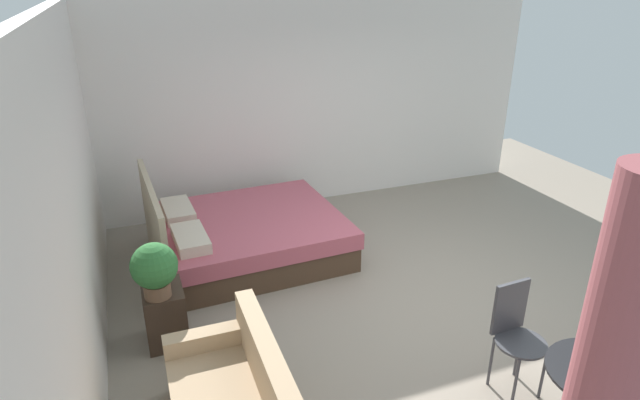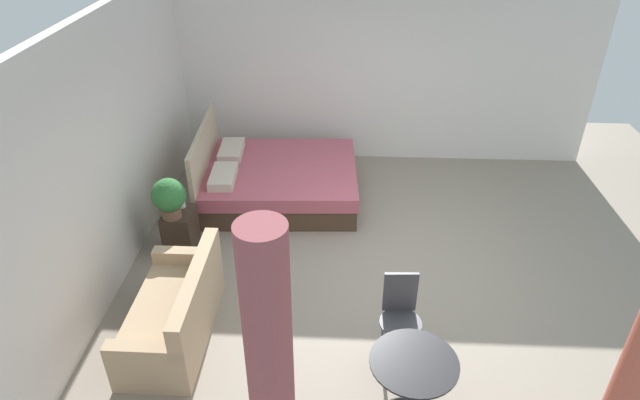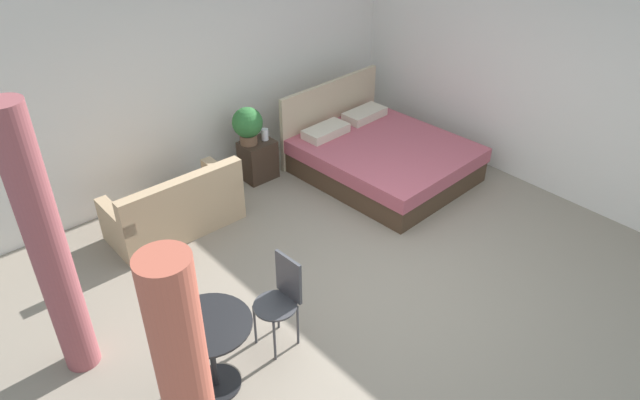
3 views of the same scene
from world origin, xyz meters
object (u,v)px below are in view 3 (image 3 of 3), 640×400
at_px(vase, 265,135).
at_px(bed, 380,156).
at_px(potted_plant, 248,124).
at_px(couch, 176,210).
at_px(nightstand, 258,160).
at_px(balcony_table, 210,343).
at_px(cafe_chair_near_window, 282,294).

bearing_deg(vase, bed, -40.19).
bearing_deg(bed, vase, 139.81).
relative_size(potted_plant, vase, 3.26).
distance_m(couch, nightstand, 1.47).
relative_size(nightstand, balcony_table, 0.73).
distance_m(couch, potted_plant, 1.48).
relative_size(bed, vase, 14.48).
relative_size(vase, balcony_table, 0.21).
distance_m(bed, cafe_chair_near_window, 3.25).
distance_m(nightstand, potted_plant, 0.56).
bearing_deg(balcony_table, couch, 67.92).
bearing_deg(nightstand, cafe_chair_near_window, -121.76).
relative_size(bed, cafe_chair_near_window, 2.40).
relative_size(balcony_table, cafe_chair_near_window, 0.80).
bearing_deg(vase, balcony_table, -133.95).
xyz_separation_m(couch, vase, (1.55, 0.32, 0.34)).
height_order(potted_plant, balcony_table, potted_plant).
bearing_deg(potted_plant, bed, -36.94).
distance_m(vase, balcony_table, 3.54).
xyz_separation_m(bed, potted_plant, (-1.40, 1.05, 0.54)).
height_order(potted_plant, cafe_chair_near_window, potted_plant).
xyz_separation_m(bed, vase, (-1.18, 0.99, 0.34)).
height_order(bed, vase, bed).
bearing_deg(balcony_table, vase, 46.05).
bearing_deg(bed, potted_plant, 143.06).
height_order(bed, balcony_table, bed).
bearing_deg(vase, nightstand, 171.31).
relative_size(vase, cafe_chair_near_window, 0.17).
bearing_deg(couch, nightstand, 13.30).
xyz_separation_m(bed, cafe_chair_near_window, (-2.86, -1.51, 0.28)).
bearing_deg(potted_plant, balcony_table, -130.65).
bearing_deg(potted_plant, cafe_chair_near_window, -119.73).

